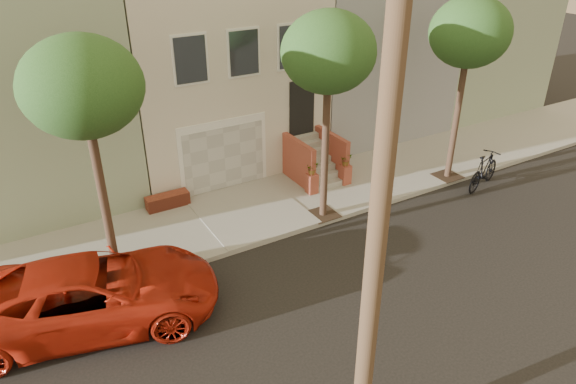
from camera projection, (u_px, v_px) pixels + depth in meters
ground at (375, 296)px, 13.28m from camera, size 90.00×90.00×0.00m
sidewalk at (274, 205)px, 17.32m from camera, size 40.00×3.70×0.15m
house_row at (199, 61)px, 20.10m from camera, size 33.10×11.70×7.00m
tree_left at (83, 89)px, 11.33m from camera, size 2.70×2.57×6.30m
tree_mid at (329, 54)px, 14.24m from camera, size 2.70×2.57×6.30m
tree_right at (470, 34)px, 16.70m from camera, size 2.70×2.57×6.30m
pickup_truck at (92, 294)px, 12.09m from camera, size 6.31×4.03×1.62m
motorcycle at (484, 170)px, 18.33m from camera, size 2.27×1.24×1.31m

